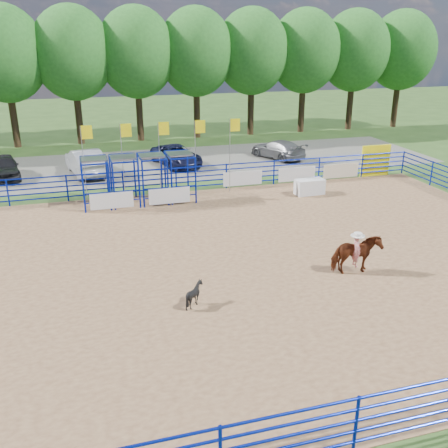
# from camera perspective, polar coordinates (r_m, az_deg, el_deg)

# --- Properties ---
(ground) EXTENTS (120.00, 120.00, 0.00)m
(ground) POSITION_cam_1_polar(r_m,az_deg,el_deg) (19.91, 0.09, -4.55)
(ground) COLOR #3C5E25
(ground) RESTS_ON ground
(arena_dirt) EXTENTS (30.00, 20.00, 0.02)m
(arena_dirt) POSITION_cam_1_polar(r_m,az_deg,el_deg) (19.91, 0.09, -4.53)
(arena_dirt) COLOR #9F764F
(arena_dirt) RESTS_ON ground
(gravel_strip) EXTENTS (40.00, 10.00, 0.01)m
(gravel_strip) POSITION_cam_1_polar(r_m,az_deg,el_deg) (35.68, -7.60, 6.78)
(gravel_strip) COLOR slate
(gravel_strip) RESTS_ON ground
(announcer_table) EXTENTS (1.68, 0.85, 0.87)m
(announcer_table) POSITION_cam_1_polar(r_m,az_deg,el_deg) (28.82, 9.75, 4.21)
(announcer_table) COLOR white
(announcer_table) RESTS_ON arena_dirt
(horse_and_rider) EXTENTS (1.85, 0.91, 2.27)m
(horse_and_rider) POSITION_cam_1_polar(r_m,az_deg,el_deg) (19.42, 14.86, -3.21)
(horse_and_rider) COLOR maroon
(horse_and_rider) RESTS_ON arena_dirt
(calf) EXTENTS (0.78, 0.70, 0.83)m
(calf) POSITION_cam_1_polar(r_m,az_deg,el_deg) (16.80, -3.40, -8.02)
(calf) COLOR black
(calf) RESTS_ON arena_dirt
(car_a) EXTENTS (2.43, 4.48, 1.45)m
(car_a) POSITION_cam_1_polar(r_m,az_deg,el_deg) (34.62, -23.85, 5.99)
(car_a) COLOR black
(car_a) RESTS_ON gravel_strip
(car_b) EXTENTS (2.70, 5.27, 1.65)m
(car_b) POSITION_cam_1_polar(r_m,az_deg,el_deg) (33.82, -15.55, 6.88)
(car_b) COLOR #989BA1
(car_b) RESTS_ON gravel_strip
(car_c) EXTENTS (3.32, 5.27, 1.36)m
(car_c) POSITION_cam_1_polar(r_m,az_deg,el_deg) (35.14, -5.47, 7.79)
(car_c) COLOR black
(car_c) RESTS_ON gravel_strip
(car_d) EXTENTS (3.49, 4.92, 1.32)m
(car_d) POSITION_cam_1_polar(r_m,az_deg,el_deg) (37.29, 6.15, 8.49)
(car_d) COLOR #5C5C5F
(car_d) RESTS_ON gravel_strip
(perimeter_fence) EXTENTS (30.10, 20.10, 1.50)m
(perimeter_fence) POSITION_cam_1_polar(r_m,az_deg,el_deg) (19.60, 0.09, -2.57)
(perimeter_fence) COLOR #071A9D
(perimeter_fence) RESTS_ON ground
(chute_assembly) EXTENTS (19.32, 2.41, 4.20)m
(chute_assembly) POSITION_cam_1_polar(r_m,az_deg,el_deg) (27.29, -8.99, 5.08)
(chute_assembly) COLOR #071A9D
(chute_assembly) RESTS_ON ground
(treeline) EXTENTS (56.40, 6.40, 11.24)m
(treeline) POSITION_cam_1_polar(r_m,az_deg,el_deg) (43.59, -10.05, 19.17)
(treeline) COLOR #3F2B19
(treeline) RESTS_ON ground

